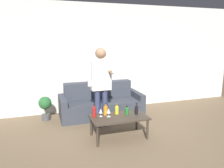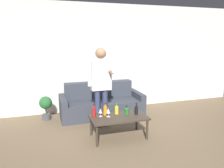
# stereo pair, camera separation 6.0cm
# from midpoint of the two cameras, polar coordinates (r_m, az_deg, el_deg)

# --- Properties ---
(ground_plane) EXTENTS (16.00, 16.00, 0.00)m
(ground_plane) POSITION_cam_midpoint_polar(r_m,az_deg,el_deg) (4.07, 5.59, -15.18)
(ground_plane) COLOR #756047
(wall_back) EXTENTS (8.00, 0.06, 2.70)m
(wall_back) POSITION_cam_midpoint_polar(r_m,az_deg,el_deg) (5.67, -2.90, 6.80)
(wall_back) COLOR silver
(wall_back) RESTS_ON ground_plane
(couch) EXTENTS (1.97, 0.83, 0.78)m
(couch) POSITION_cam_midpoint_polar(r_m,az_deg,el_deg) (5.36, -3.29, -5.19)
(couch) COLOR #383D47
(couch) RESTS_ON ground_plane
(coffee_table) EXTENTS (1.05, 0.58, 0.41)m
(coffee_table) POSITION_cam_midpoint_polar(r_m,az_deg,el_deg) (4.14, 1.39, -9.03)
(coffee_table) COLOR #3D3328
(coffee_table) RESTS_ON ground_plane
(bottle_orange) EXTENTS (0.07, 0.07, 0.20)m
(bottle_orange) POSITION_cam_midpoint_polar(r_m,az_deg,el_deg) (4.23, 0.86, -6.79)
(bottle_orange) COLOR yellow
(bottle_orange) RESTS_ON coffee_table
(bottle_green) EXTENTS (0.08, 0.08, 0.23)m
(bottle_green) POSITION_cam_midpoint_polar(r_m,az_deg,el_deg) (4.17, -2.09, -6.92)
(bottle_green) COLOR orange
(bottle_green) RESTS_ON coffee_table
(bottle_dark) EXTENTS (0.08, 0.08, 0.17)m
(bottle_dark) POSITION_cam_midpoint_polar(r_m,az_deg,el_deg) (4.21, 3.51, -7.08)
(bottle_dark) COLOR #23752D
(bottle_dark) RESTS_ON coffee_table
(bottle_yellow) EXTENTS (0.07, 0.07, 0.23)m
(bottle_yellow) POSITION_cam_midpoint_polar(r_m,az_deg,el_deg) (4.23, 6.01, -6.69)
(bottle_yellow) COLOR black
(bottle_yellow) RESTS_ON coffee_table
(bottle_red) EXTENTS (0.07, 0.07, 0.25)m
(bottle_red) POSITION_cam_midpoint_polar(r_m,az_deg,el_deg) (4.07, -5.09, -7.31)
(bottle_red) COLOR #B21E1E
(bottle_red) RESTS_ON coffee_table
(wine_glass_near) EXTENTS (0.08, 0.08, 0.16)m
(wine_glass_near) POSITION_cam_midpoint_polar(r_m,az_deg,el_deg) (4.07, -1.32, -7.08)
(wine_glass_near) COLOR silver
(wine_glass_near) RESTS_ON coffee_table
(wine_glass_far) EXTENTS (0.07, 0.07, 0.16)m
(wine_glass_far) POSITION_cam_midpoint_polar(r_m,az_deg,el_deg) (4.09, -3.38, -7.07)
(wine_glass_far) COLOR silver
(wine_glass_far) RESTS_ON coffee_table
(person_standing_front) EXTENTS (0.48, 0.43, 1.66)m
(person_standing_front) POSITION_cam_midpoint_polar(r_m,az_deg,el_deg) (4.47, -3.34, 0.76)
(person_standing_front) COLOR navy
(person_standing_front) RESTS_ON ground_plane
(potted_plant) EXTENTS (0.29, 0.29, 0.55)m
(potted_plant) POSITION_cam_midpoint_polar(r_m,az_deg,el_deg) (5.23, -17.38, -5.31)
(potted_plant) COLOR #4C4C51
(potted_plant) RESTS_ON ground_plane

